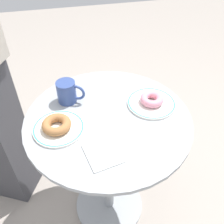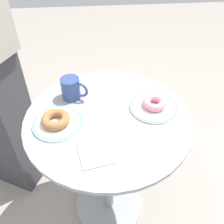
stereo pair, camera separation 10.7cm
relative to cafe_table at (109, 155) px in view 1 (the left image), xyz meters
The scene contains 8 objects.
ground_plane 0.52m from the cafe_table, ahead, with size 7.00×7.00×0.02m, color #9E9389.
cafe_table is the anchor object (origin of this frame).
plate_left 0.34m from the cafe_table, behind, with size 0.21×0.21×0.01m.
plate_right 0.34m from the cafe_table, 11.63° to the left, with size 0.22×0.22×0.01m.
donut_cinnamon 0.36m from the cafe_table, behind, with size 0.12×0.12×0.04m, color #A36B3D.
donut_pink_frosted 0.36m from the cafe_table, 11.63° to the left, with size 0.11×0.11×0.03m, color pink.
paper_napkin 0.33m from the cafe_table, 107.43° to the right, with size 0.12×0.14×0.01m, color white.
coffee_mug 0.38m from the cafe_table, 135.67° to the left, with size 0.12×0.09×0.10m.
Camera 1 is at (-0.16, -0.77, 1.51)m, focal length 40.38 mm.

